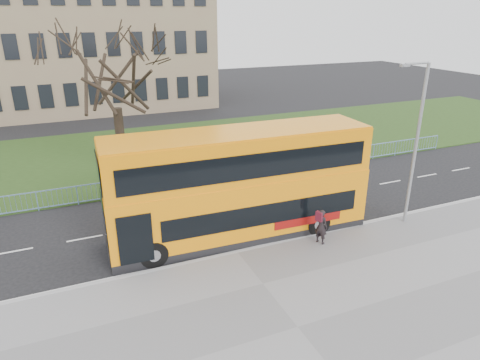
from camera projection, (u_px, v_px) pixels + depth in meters
name	position (u px, v px, depth m)	size (l,w,h in m)	color
ground	(224.00, 238.00, 19.95)	(120.00, 120.00, 0.00)	black
pavement	(298.00, 328.00, 14.15)	(80.00, 10.50, 0.12)	slate
kerb	(237.00, 252.00, 18.60)	(80.00, 0.20, 0.14)	#9B9B9E
grass_verge	(156.00, 152.00, 32.18)	(80.00, 15.40, 0.08)	#253D16
guard_railing	(184.00, 180.00, 25.40)	(40.00, 0.12, 1.10)	#7DA8DF
bare_tree	(116.00, 94.00, 25.50)	(7.24, 7.24, 10.35)	black
civic_building	(61.00, 41.00, 45.53)	(30.00, 15.00, 14.00)	#876D56
yellow_bus	(240.00, 183.00, 19.23)	(11.98, 3.28, 4.98)	orange
pedestrian	(321.00, 227.00, 19.00)	(0.59, 0.39, 1.63)	black
street_lamp	(415.00, 140.00, 19.68)	(1.64, 0.19, 7.72)	#92969A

